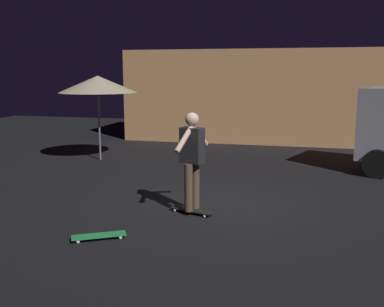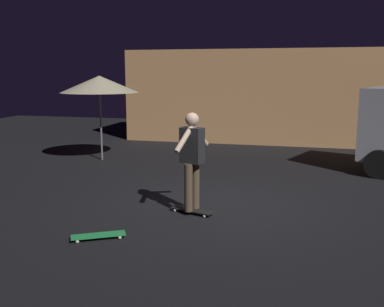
% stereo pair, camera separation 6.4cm
% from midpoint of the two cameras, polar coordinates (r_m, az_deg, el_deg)
% --- Properties ---
extents(ground_plane, '(28.00, 28.00, 0.00)m').
position_cam_midpoint_polar(ground_plane, '(8.25, 2.68, -6.60)').
color(ground_plane, black).
extents(low_building, '(11.00, 3.21, 3.14)m').
position_cam_midpoint_polar(low_building, '(16.42, 11.68, 7.23)').
color(low_building, tan).
rests_on(low_building, ground_plane).
extents(patio_umbrella, '(2.10, 2.10, 2.30)m').
position_cam_midpoint_polar(patio_umbrella, '(12.44, -12.04, 8.60)').
color(patio_umbrella, slate).
rests_on(patio_umbrella, ground_plane).
extents(skateboard_ridden, '(0.80, 0.43, 0.07)m').
position_cam_midpoint_polar(skateboard_ridden, '(7.78, -0.24, -7.22)').
color(skateboard_ridden, black).
rests_on(skateboard_ridden, ground_plane).
extents(skateboard_spare, '(0.78, 0.56, 0.07)m').
position_cam_midpoint_polar(skateboard_spare, '(6.77, -12.01, -10.20)').
color(skateboard_spare, green).
rests_on(skateboard_spare, ground_plane).
extents(skater, '(0.43, 0.96, 1.67)m').
position_cam_midpoint_polar(skater, '(7.54, -0.24, -0.10)').
color(skater, brown).
rests_on(skater, skateboard_ridden).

